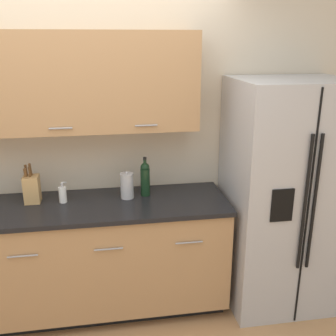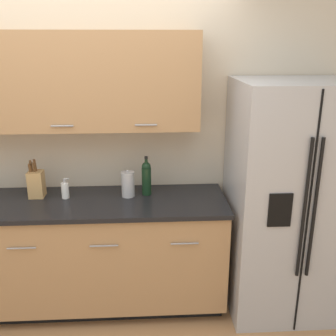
{
  "view_description": "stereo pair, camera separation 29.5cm",
  "coord_description": "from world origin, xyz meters",
  "px_view_note": "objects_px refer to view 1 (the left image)",
  "views": [
    {
      "loc": [
        0.24,
        -1.98,
        2.1
      ],
      "look_at": [
        0.7,
        0.79,
        1.17
      ],
      "focal_mm": 42.0,
      "sensor_mm": 36.0,
      "label": 1
    },
    {
      "loc": [
        0.54,
        -2.01,
        2.1
      ],
      "look_at": [
        0.7,
        0.79,
        1.17
      ],
      "focal_mm": 42.0,
      "sensor_mm": 36.0,
      "label": 2
    }
  ],
  "objects_px": {
    "refrigerator": "(284,196)",
    "soap_dispenser": "(63,194)",
    "wine_bottle": "(145,178)",
    "knife_block": "(32,188)",
    "steel_canister": "(127,186)"
  },
  "relations": [
    {
      "from": "refrigerator",
      "to": "soap_dispenser",
      "type": "xyz_separation_m",
      "value": [
        -1.72,
        0.12,
        0.08
      ]
    },
    {
      "from": "refrigerator",
      "to": "knife_block",
      "type": "height_order",
      "value": "refrigerator"
    },
    {
      "from": "knife_block",
      "to": "soap_dispenser",
      "type": "relative_size",
      "value": 1.87
    },
    {
      "from": "wine_bottle",
      "to": "steel_canister",
      "type": "height_order",
      "value": "wine_bottle"
    },
    {
      "from": "refrigerator",
      "to": "wine_bottle",
      "type": "distance_m",
      "value": 1.11
    },
    {
      "from": "steel_canister",
      "to": "refrigerator",
      "type": "bearing_deg",
      "value": -6.11
    },
    {
      "from": "refrigerator",
      "to": "knife_block",
      "type": "xyz_separation_m",
      "value": [
        -1.94,
        0.16,
        0.12
      ]
    },
    {
      "from": "wine_bottle",
      "to": "soap_dispenser",
      "type": "relative_size",
      "value": 1.92
    },
    {
      "from": "steel_canister",
      "to": "knife_block",
      "type": "bearing_deg",
      "value": 177.57
    },
    {
      "from": "refrigerator",
      "to": "soap_dispenser",
      "type": "distance_m",
      "value": 1.73
    },
    {
      "from": "wine_bottle",
      "to": "soap_dispenser",
      "type": "distance_m",
      "value": 0.64
    },
    {
      "from": "soap_dispenser",
      "to": "steel_canister",
      "type": "height_order",
      "value": "steel_canister"
    },
    {
      "from": "refrigerator",
      "to": "wine_bottle",
      "type": "height_order",
      "value": "refrigerator"
    },
    {
      "from": "knife_block",
      "to": "steel_canister",
      "type": "height_order",
      "value": "knife_block"
    },
    {
      "from": "refrigerator",
      "to": "steel_canister",
      "type": "relative_size",
      "value": 8.47
    }
  ]
}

